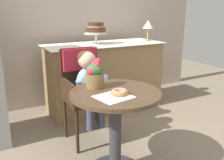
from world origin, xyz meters
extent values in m
cube|color=#B2A393|center=(0.00, 1.85, 1.35)|extent=(4.80, 0.10, 2.70)
cylinder|color=#4C3826|center=(0.00, 0.00, 0.70)|extent=(0.72, 0.72, 0.03)
cylinder|color=#333338|center=(0.00, 0.00, 0.34)|extent=(0.10, 0.10, 0.69)
cube|color=#332114|center=(0.00, 0.59, 0.47)|extent=(0.42, 0.42, 0.04)
cube|color=#332114|center=(0.00, 0.78, 0.72)|extent=(0.40, 0.04, 0.46)
cube|color=#332114|center=(-0.19, 0.59, 0.58)|extent=(0.04, 0.38, 0.18)
cube|color=#332114|center=(0.19, 0.59, 0.58)|extent=(0.04, 0.38, 0.18)
cube|color=#B22338|center=(0.00, 0.78, 0.84)|extent=(0.36, 0.11, 0.22)
cylinder|color=#332114|center=(-0.18, 0.41, 0.23)|extent=(0.03, 0.03, 0.45)
cylinder|color=#332114|center=(0.18, 0.41, 0.23)|extent=(0.03, 0.03, 0.45)
cylinder|color=#332114|center=(-0.18, 0.77, 0.23)|extent=(0.03, 0.03, 0.45)
cylinder|color=#332114|center=(0.18, 0.77, 0.23)|extent=(0.03, 0.03, 0.45)
ellipsoid|color=#8CADCC|center=(0.00, 0.57, 0.64)|extent=(0.22, 0.16, 0.30)
sphere|color=#E0B293|center=(0.00, 0.56, 0.87)|extent=(0.17, 0.17, 0.17)
ellipsoid|color=#4C2D19|center=(0.00, 0.58, 0.89)|extent=(0.17, 0.17, 0.14)
cylinder|color=#8CADCC|center=(-0.10, 0.49, 0.69)|extent=(0.08, 0.23, 0.13)
sphere|color=#E0B293|center=(-0.09, 0.41, 0.62)|extent=(0.06, 0.06, 0.06)
cylinder|color=#8CADCC|center=(0.09, 0.49, 0.69)|extent=(0.08, 0.23, 0.13)
sphere|color=#E0B293|center=(0.08, 0.41, 0.62)|extent=(0.06, 0.06, 0.06)
cylinder|color=#3F4760|center=(-0.06, 0.49, 0.53)|extent=(0.09, 0.22, 0.09)
cylinder|color=#3F4760|center=(-0.06, 0.38, 0.36)|extent=(0.08, 0.08, 0.26)
cylinder|color=#3F4760|center=(0.05, 0.49, 0.53)|extent=(0.09, 0.22, 0.09)
cylinder|color=#3F4760|center=(0.05, 0.38, 0.36)|extent=(0.08, 0.08, 0.26)
cube|color=white|center=(-0.07, -0.10, 0.72)|extent=(0.29, 0.27, 0.00)
torus|color=#AD7542|center=(-0.01, -0.08, 0.74)|extent=(0.13, 0.13, 0.04)
torus|color=pink|center=(-0.01, -0.08, 0.75)|extent=(0.12, 0.12, 0.02)
cylinder|color=brown|center=(-0.10, 0.17, 0.78)|extent=(0.15, 0.15, 0.12)
ellipsoid|color=#38662D|center=(-0.10, 0.17, 0.87)|extent=(0.14, 0.14, 0.10)
sphere|color=#D82D4C|center=(-0.07, 0.18, 0.93)|extent=(0.06, 0.06, 0.06)
sphere|color=#D82D4C|center=(-0.08, 0.20, 0.90)|extent=(0.06, 0.06, 0.06)
sphere|color=#D82D4C|center=(-0.13, 0.19, 0.87)|extent=(0.05, 0.05, 0.05)
sphere|color=#D82D4C|center=(-0.14, 0.15, 0.87)|extent=(0.06, 0.06, 0.06)
sphere|color=#D82D4C|center=(-0.08, 0.15, 0.92)|extent=(0.04, 0.04, 0.04)
cube|color=#93754C|center=(0.55, 1.30, 0.45)|extent=(1.50, 0.56, 0.90)
cube|color=white|center=(0.55, 1.30, 0.90)|extent=(1.56, 0.62, 0.01)
cylinder|color=silver|center=(0.43, 1.30, 0.91)|extent=(0.16, 0.16, 0.01)
cylinder|color=silver|center=(0.43, 1.30, 0.97)|extent=(0.03, 0.03, 0.12)
cylinder|color=silver|center=(0.43, 1.30, 1.03)|extent=(0.30, 0.30, 0.01)
cylinder|color=#4C2D1E|center=(0.43, 1.30, 1.08)|extent=(0.25, 0.25, 0.08)
cylinder|color=beige|center=(0.43, 1.30, 1.05)|extent=(0.26, 0.26, 0.01)
cylinder|color=#4C2D1E|center=(0.43, 1.30, 1.14)|extent=(0.20, 0.20, 0.06)
cylinder|color=beige|center=(0.43, 1.30, 1.12)|extent=(0.21, 0.21, 0.01)
cylinder|color=#B28C47|center=(1.20, 1.25, 0.91)|extent=(0.09, 0.09, 0.01)
cylinder|color=#B28C47|center=(1.20, 1.25, 0.99)|extent=(0.02, 0.02, 0.16)
cone|color=beige|center=(1.20, 1.25, 1.13)|extent=(0.15, 0.15, 0.11)
camera|label=1|loc=(-0.90, -1.64, 1.36)|focal=40.52mm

